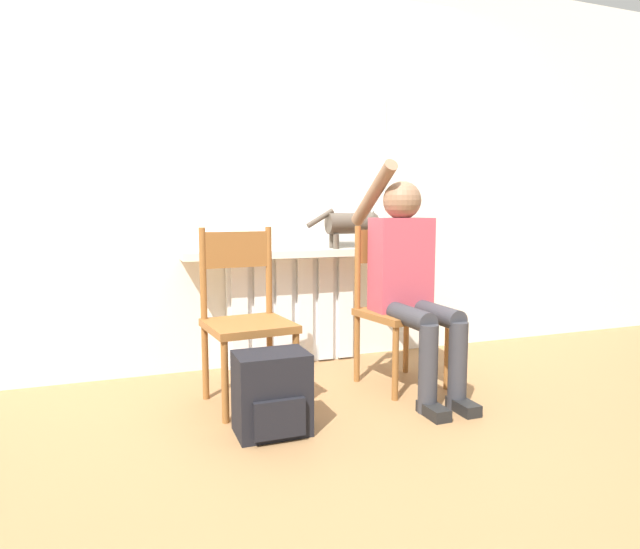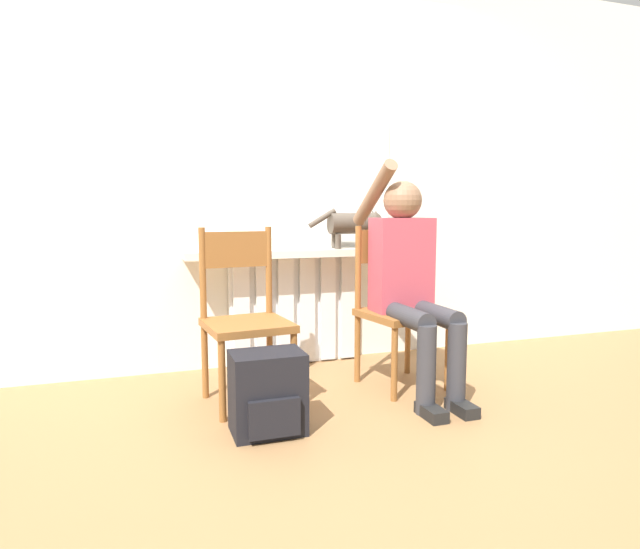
{
  "view_description": "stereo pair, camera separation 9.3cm",
  "coord_description": "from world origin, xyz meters",
  "views": [
    {
      "loc": [
        -1.08,
        -2.27,
        1.04
      ],
      "look_at": [
        0.0,
        0.63,
        0.67
      ],
      "focal_mm": 30.0,
      "sensor_mm": 36.0,
      "label": 1
    },
    {
      "loc": [
        -1.0,
        -2.3,
        1.04
      ],
      "look_at": [
        0.0,
        0.63,
        0.67
      ],
      "focal_mm": 30.0,
      "sensor_mm": 36.0,
      "label": 2
    }
  ],
  "objects": [
    {
      "name": "chair_right",
      "position": [
        0.45,
        0.52,
        0.48
      ],
      "size": [
        0.49,
        0.49,
        0.95
      ],
      "rotation": [
        0.0,
        0.0,
        0.16
      ],
      "color": "brown",
      "rests_on": "ground_plane"
    },
    {
      "name": "windowsill",
      "position": [
        0.0,
        1.08,
        0.76
      ],
      "size": [
        1.48,
        0.23,
        0.05
      ],
      "color": "silver",
      "rests_on": "radiator"
    },
    {
      "name": "backpack",
      "position": [
        -0.45,
        0.07,
        0.19
      ],
      "size": [
        0.34,
        0.27,
        0.39
      ],
      "color": "black",
      "rests_on": "ground_plane"
    },
    {
      "name": "cat",
      "position": [
        0.38,
        1.04,
        0.95
      ],
      "size": [
        0.52,
        0.14,
        0.27
      ],
      "color": "#4C4238",
      "rests_on": "windowsill"
    },
    {
      "name": "window_glass",
      "position": [
        0.0,
        1.2,
        1.34
      ],
      "size": [
        1.42,
        0.01,
        1.1
      ],
      "color": "white",
      "rests_on": "windowsill"
    },
    {
      "name": "chair_left",
      "position": [
        -0.47,
        0.52,
        0.48
      ],
      "size": [
        0.47,
        0.47,
        0.95
      ],
      "rotation": [
        0.0,
        0.0,
        0.1
      ],
      "color": "brown",
      "rests_on": "ground_plane"
    },
    {
      "name": "ground_plane",
      "position": [
        0.0,
        0.0,
        0.0
      ],
      "size": [
        12.0,
        12.0,
        0.0
      ],
      "primitive_type": "plane",
      "color": "olive"
    },
    {
      "name": "radiator",
      "position": [
        -0.0,
        1.15,
        0.37
      ],
      "size": [
        0.9,
        0.08,
        0.74
      ],
      "color": "white",
      "rests_on": "ground_plane"
    },
    {
      "name": "wall_with_window",
      "position": [
        0.0,
        1.23,
        1.35
      ],
      "size": [
        7.0,
        0.06,
        2.7
      ],
      "color": "white",
      "rests_on": "ground_plane"
    },
    {
      "name": "person",
      "position": [
        0.46,
        0.4,
        0.68
      ],
      "size": [
        0.36,
        1.01,
        1.33
      ],
      "color": "#333338",
      "rests_on": "ground_plane"
    }
  ]
}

